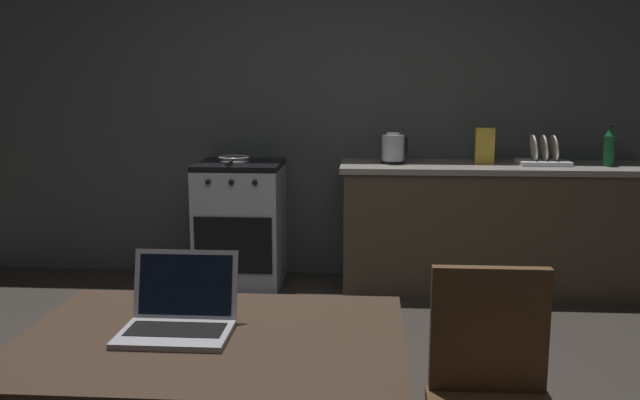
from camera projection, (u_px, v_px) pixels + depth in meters
The scene contains 11 objects.
back_wall at pixel (360, 88), 5.06m from camera, with size 6.40×0.10×2.84m, color #424844.
kitchen_counter at pixel (492, 227), 4.82m from camera, with size 2.16×0.64×0.90m.
stove_oven at pixel (241, 224), 4.94m from camera, with size 0.60×0.62×0.90m.
dining_table at pixel (213, 362), 1.99m from camera, with size 1.13×0.80×0.75m.
chair at pixel (493, 392), 2.13m from camera, with size 0.40×0.40×0.89m.
laptop at pixel (178, 317), 2.00m from camera, with size 0.32×0.28×0.22m.
electric_kettle at pixel (393, 149), 4.77m from camera, with size 0.19×0.17×0.22m.
bottle at pixel (609, 147), 4.61m from camera, with size 0.07×0.07×0.28m.
frying_pan at pixel (234, 159), 4.83m from camera, with size 0.23×0.40×0.05m.
cereal_box at pixel (485, 146), 4.74m from camera, with size 0.13×0.05×0.25m.
dish_rack at pixel (543, 158), 4.71m from camera, with size 0.34×0.26×0.21m.
Camera 1 is at (0.36, -2.72, 1.48)m, focal length 38.02 mm.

